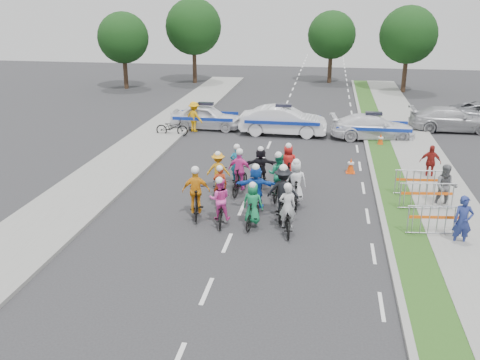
% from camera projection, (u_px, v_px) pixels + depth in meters
% --- Properties ---
extents(ground, '(90.00, 90.00, 0.00)m').
position_uv_depth(ground, '(227.00, 243.00, 17.21)').
color(ground, '#28282B').
rests_on(ground, ground).
extents(curb_right, '(0.20, 60.00, 0.12)m').
position_uv_depth(curb_right, '(378.00, 196.00, 21.07)').
color(curb_right, gray).
rests_on(curb_right, ground).
extents(grass_strip, '(1.20, 60.00, 0.11)m').
position_uv_depth(grass_strip, '(396.00, 197.00, 20.96)').
color(grass_strip, '#2A4F19').
rests_on(grass_strip, ground).
extents(sidewalk_right, '(2.40, 60.00, 0.13)m').
position_uv_depth(sidewalk_right, '(444.00, 200.00, 20.68)').
color(sidewalk_right, gray).
rests_on(sidewalk_right, ground).
extents(sidewalk_left, '(3.00, 60.00, 0.13)m').
position_uv_depth(sidewalk_left, '(100.00, 180.00, 22.85)').
color(sidewalk_left, gray).
rests_on(sidewalk_left, ground).
extents(rider_0, '(0.85, 1.83, 1.79)m').
position_uv_depth(rider_0, '(287.00, 216.00, 17.80)').
color(rider_0, black).
rests_on(rider_0, ground).
extents(rider_1, '(0.76, 1.63, 1.67)m').
position_uv_depth(rider_1, '(253.00, 209.00, 18.21)').
color(rider_1, black).
rests_on(rider_1, ground).
extents(rider_2, '(0.87, 1.78, 1.74)m').
position_uv_depth(rider_2, '(220.00, 206.00, 18.49)').
color(rider_2, black).
rests_on(rider_2, ground).
extents(rider_3, '(1.03, 1.91, 1.94)m').
position_uv_depth(rider_3, '(197.00, 197.00, 19.00)').
color(rider_3, black).
rests_on(rider_3, ground).
extents(rider_4, '(1.14, 2.00, 2.02)m').
position_uv_depth(rider_4, '(283.00, 197.00, 18.97)').
color(rider_4, black).
rests_on(rider_4, ground).
extents(rider_5, '(1.52, 1.81, 1.86)m').
position_uv_depth(rider_5, '(256.00, 191.00, 19.48)').
color(rider_5, black).
rests_on(rider_5, ground).
extents(rider_6, '(0.88, 1.71, 1.66)m').
position_uv_depth(rider_6, '(220.00, 193.00, 20.01)').
color(rider_6, black).
rests_on(rider_6, ground).
extents(rider_7, '(0.84, 1.83, 1.88)m').
position_uv_depth(rider_7, '(296.00, 187.00, 20.04)').
color(rider_7, black).
rests_on(rider_7, ground).
extents(rider_8, '(0.84, 1.92, 1.91)m').
position_uv_depth(rider_8, '(278.00, 181.00, 20.82)').
color(rider_8, black).
rests_on(rider_8, ground).
extents(rider_9, '(1.01, 1.87, 1.90)m').
position_uv_depth(rider_9, '(240.00, 176.00, 21.27)').
color(rider_9, black).
rests_on(rider_9, ground).
extents(rider_10, '(0.97, 1.69, 1.70)m').
position_uv_depth(rider_10, '(218.00, 175.00, 21.58)').
color(rider_10, black).
rests_on(rider_10, ground).
extents(rider_11, '(1.45, 1.72, 1.75)m').
position_uv_depth(rider_11, '(261.00, 169.00, 22.07)').
color(rider_11, black).
rests_on(rider_11, ground).
extents(rider_12, '(0.75, 1.81, 1.81)m').
position_uv_depth(rider_12, '(237.00, 171.00, 22.26)').
color(rider_12, black).
rests_on(rider_12, ground).
extents(rider_13, '(0.85, 1.80, 1.82)m').
position_uv_depth(rider_13, '(288.00, 168.00, 22.32)').
color(rider_13, black).
rests_on(rider_13, ground).
extents(police_car_0, '(4.23, 1.83, 1.42)m').
position_uv_depth(police_car_0, '(206.00, 117.00, 31.62)').
color(police_car_0, white).
rests_on(police_car_0, ground).
extents(police_car_1, '(4.91, 1.79, 1.61)m').
position_uv_depth(police_car_1, '(283.00, 121.00, 30.25)').
color(police_car_1, white).
rests_on(police_car_1, ground).
extents(police_car_2, '(4.80, 2.42, 1.34)m').
position_uv_depth(police_car_2, '(373.00, 127.00, 29.46)').
color(police_car_2, white).
rests_on(police_car_2, ground).
extents(civilian_sedan, '(4.83, 2.10, 1.38)m').
position_uv_depth(civilian_sedan, '(451.00, 119.00, 31.12)').
color(civilian_sedan, '#AEAEB2').
rests_on(civilian_sedan, ground).
extents(spectator_0, '(0.63, 0.44, 1.67)m').
position_uv_depth(spectator_0, '(463.00, 221.00, 16.77)').
color(spectator_0, navy).
rests_on(spectator_0, ground).
extents(spectator_1, '(0.91, 0.75, 1.70)m').
position_uv_depth(spectator_1, '(446.00, 187.00, 19.72)').
color(spectator_1, slate).
rests_on(spectator_1, ground).
extents(spectator_2, '(0.93, 0.46, 1.52)m').
position_uv_depth(spectator_2, '(430.00, 162.00, 22.92)').
color(spectator_2, maroon).
rests_on(spectator_2, ground).
extents(marshal_hiviz, '(1.30, 1.11, 1.75)m').
position_uv_depth(marshal_hiviz, '(194.00, 117.00, 30.94)').
color(marshal_hiviz, '#E49D0C').
rests_on(marshal_hiviz, ground).
extents(barrier_0, '(2.04, 0.73, 1.12)m').
position_uv_depth(barrier_0, '(437.00, 222.00, 17.44)').
color(barrier_0, '#A5A8AD').
rests_on(barrier_0, ground).
extents(barrier_1, '(2.05, 0.76, 1.12)m').
position_uv_depth(barrier_1, '(426.00, 197.00, 19.52)').
color(barrier_1, '#A5A8AD').
rests_on(barrier_1, ground).
extents(barrier_2, '(2.04, 0.68, 1.12)m').
position_uv_depth(barrier_2, '(420.00, 184.00, 20.94)').
color(barrier_2, '#A5A8AD').
rests_on(barrier_2, ground).
extents(cone_0, '(0.40, 0.40, 0.70)m').
position_uv_depth(cone_0, '(351.00, 166.00, 23.88)').
color(cone_0, '#F24C0C').
rests_on(cone_0, ground).
extents(cone_1, '(0.40, 0.40, 0.70)m').
position_uv_depth(cone_1, '(381.00, 140.00, 28.09)').
color(cone_1, '#F24C0C').
rests_on(cone_1, ground).
extents(parked_bike, '(1.84, 0.68, 0.96)m').
position_uv_depth(parked_bike, '(172.00, 127.00, 30.13)').
color(parked_bike, black).
rests_on(parked_bike, ground).
extents(tree_0, '(4.20, 4.20, 6.30)m').
position_uv_depth(tree_0, '(123.00, 38.00, 44.08)').
color(tree_0, '#382619').
rests_on(tree_0, ground).
extents(tree_1, '(4.55, 4.55, 6.82)m').
position_uv_depth(tree_1, '(408.00, 35.00, 42.29)').
color(tree_1, '#382619').
rests_on(tree_1, ground).
extents(tree_3, '(4.90, 4.90, 7.35)m').
position_uv_depth(tree_3, '(194.00, 27.00, 46.81)').
color(tree_3, '#382619').
rests_on(tree_3, ground).
extents(tree_4, '(4.20, 4.20, 6.30)m').
position_uv_depth(tree_4, '(332.00, 35.00, 47.05)').
color(tree_4, '#382619').
rests_on(tree_4, ground).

